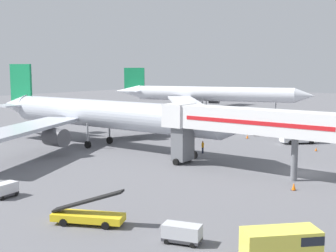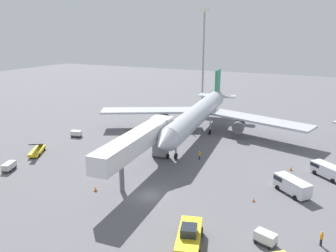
{
  "view_description": "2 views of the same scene",
  "coord_description": "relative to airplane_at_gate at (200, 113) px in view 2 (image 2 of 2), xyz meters",
  "views": [
    {
      "loc": [
        -48.12,
        -20.95,
        12.07
      ],
      "look_at": [
        -1.79,
        19.17,
        3.88
      ],
      "focal_mm": 48.37,
      "sensor_mm": 36.0,
      "label": 1
    },
    {
      "loc": [
        20.63,
        -37.09,
        22.15
      ],
      "look_at": [
        -6.78,
        20.28,
        4.1
      ],
      "focal_mm": 35.76,
      "sensor_mm": 36.0,
      "label": 2
    }
  ],
  "objects": [
    {
      "name": "ground_plane",
      "position": [
        3.97,
        -30.53,
        -4.85
      ],
      "size": [
        300.0,
        300.0,
        0.0
      ],
      "primitive_type": "plane",
      "color": "slate"
    },
    {
      "name": "airplane_at_gate",
      "position": [
        0.0,
        0.0,
        0.0
      ],
      "size": [
        47.94,
        48.89,
        12.34
      ],
      "color": "#B7BCC6",
      "rests_on": "ground"
    },
    {
      "name": "jet_bridge",
      "position": [
        -0.65,
        -24.61,
        0.8
      ],
      "size": [
        4.83,
        22.68,
        7.43
      ],
      "color": "silver",
      "rests_on": "ground"
    },
    {
      "name": "pushback_tug",
      "position": [
        13.35,
        -38.94,
        -3.62
      ],
      "size": [
        4.07,
        6.88,
        2.67
      ],
      "color": "yellow",
      "rests_on": "ground"
    },
    {
      "name": "belt_loader_truck",
      "position": [
        -22.95,
        -25.03,
        -4.11
      ],
      "size": [
        4.19,
        5.67,
        2.83
      ],
      "color": "yellow",
      "rests_on": "ground"
    },
    {
      "name": "service_van_far_left",
      "position": [
        26.33,
        -12.99,
        -3.68
      ],
      "size": [
        5.59,
        5.15,
        2.02
      ],
      "color": "white",
      "rests_on": "ground"
    },
    {
      "name": "service_van_near_right",
      "position": [
        21.73,
        -21.14,
        -3.58
      ],
      "size": [
        5.5,
        5.1,
        2.23
      ],
      "color": "silver",
      "rests_on": "ground"
    },
    {
      "name": "baggage_cart_near_center",
      "position": [
        -21.12,
        -32.79,
        -4.11
      ],
      "size": [
        2.09,
        2.89,
        1.32
      ],
      "color": "#38383D",
      "rests_on": "ground"
    },
    {
      "name": "baggage_cart_rear_left",
      "position": [
        -23.37,
        -13.57,
        -4.09
      ],
      "size": [
        2.39,
        1.58,
        1.36
      ],
      "color": "#38383D",
      "rests_on": "ground"
    },
    {
      "name": "baggage_cart_far_right",
      "position": [
        20.57,
        -34.88,
        -4.06
      ],
      "size": [
        2.54,
        1.91,
        1.41
      ],
      "color": "#38383D",
      "rests_on": "ground"
    },
    {
      "name": "ground_crew_worker_foreground",
      "position": [
        5.59,
        -14.77,
        -3.92
      ],
      "size": [
        0.44,
        0.44,
        1.75
      ],
      "color": "#1E2333",
      "rests_on": "ground"
    },
    {
      "name": "ground_crew_worker_midground",
      "position": [
        26.02,
        -32.59,
        -3.93
      ],
      "size": [
        0.35,
        0.35,
        1.73
      ],
      "color": "#1E2333",
      "rests_on": "ground"
    },
    {
      "name": "safety_cone_alpha",
      "position": [
        20.89,
        -12.69,
        -4.52
      ],
      "size": [
        0.43,
        0.43,
        0.66
      ],
      "color": "black",
      "rests_on": "ground"
    },
    {
      "name": "safety_cone_bravo",
      "position": [
        -3.67,
        -32.67,
        -4.49
      ],
      "size": [
        0.48,
        0.48,
        0.72
      ],
      "color": "black",
      "rests_on": "ground"
    },
    {
      "name": "safety_cone_charlie",
      "position": [
        17.54,
        -25.96,
        -4.58
      ],
      "size": [
        0.35,
        0.35,
        0.54
      ],
      "color": "black",
      "rests_on": "ground"
    },
    {
      "name": "apron_light_mast",
      "position": [
        -10.77,
        31.69,
        14.73
      ],
      "size": [
        2.4,
        2.4,
        28.71
      ],
      "color": "#93969B",
      "rests_on": "ground"
    }
  ]
}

